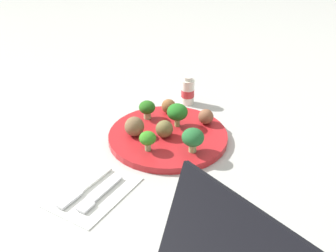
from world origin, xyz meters
name	(u,v)px	position (x,y,z in m)	size (l,w,h in m)	color
ground_plane	(168,139)	(0.00, 0.00, 0.00)	(4.00, 4.00, 0.00)	#B2B2AD
plate	(168,136)	(0.00, 0.00, 0.01)	(0.28, 0.28, 0.02)	red
broccoli_floret_far_rim	(179,113)	(-0.04, 0.00, 0.05)	(0.05, 0.05, 0.06)	#90C26E
broccoli_floret_back_right	(193,138)	(0.04, 0.09, 0.05)	(0.05, 0.05, 0.06)	#9DC578
broccoli_floret_near_rim	(147,108)	(-0.04, -0.08, 0.04)	(0.04, 0.04, 0.05)	#A9BE83
broccoli_floret_center	(148,139)	(0.08, 0.00, 0.05)	(0.04, 0.04, 0.05)	#99BE7B
meatball_back_left	(164,129)	(0.02, 0.00, 0.04)	(0.04, 0.04, 0.04)	brown
meatball_center	(134,126)	(0.05, -0.06, 0.04)	(0.05, 0.05, 0.05)	brown
meatball_far_rim	(206,117)	(-0.09, 0.05, 0.03)	(0.04, 0.04, 0.04)	brown
meatball_mid_right	(169,106)	(-0.09, -0.05, 0.03)	(0.04, 0.04, 0.04)	brown
napkin	(94,191)	(0.24, -0.02, 0.00)	(0.17, 0.12, 0.01)	white
fork	(98,195)	(0.25, 0.00, 0.01)	(0.12, 0.02, 0.01)	silver
knife	(84,188)	(0.25, -0.04, 0.01)	(0.15, 0.02, 0.01)	white
yogurt_bottle	(188,91)	(-0.19, -0.05, 0.04)	(0.04, 0.04, 0.08)	white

